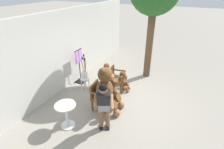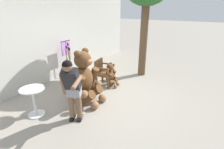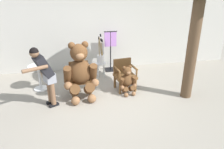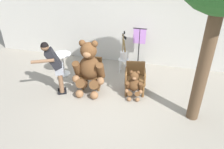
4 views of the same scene
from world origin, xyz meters
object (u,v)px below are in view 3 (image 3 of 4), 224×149
(white_stool, at_px, (101,66))
(round_side_table, at_px, (39,75))
(brush_bucket, at_px, (101,57))
(wooden_chair_right, at_px, (124,74))
(teddy_bear_large, at_px, (80,71))
(teddy_bear_small, at_px, (127,80))
(wooden_chair_left, at_px, (80,77))
(clothing_display_stand, at_px, (111,50))
(person_visitor, at_px, (44,72))

(white_stool, height_order, round_side_table, round_side_table)
(brush_bucket, bearing_deg, white_stool, 108.81)
(wooden_chair_right, height_order, teddy_bear_large, teddy_bear_large)
(teddy_bear_large, xyz_separation_m, teddy_bear_small, (1.26, -0.02, -0.34))
(wooden_chair_left, xyz_separation_m, round_side_table, (-1.12, 0.40, -0.01))
(clothing_display_stand, bearing_deg, wooden_chair_right, -85.33)
(clothing_display_stand, bearing_deg, white_stool, -129.92)
(person_visitor, xyz_separation_m, clothing_display_stand, (1.95, 2.11, -0.19))
(person_visitor, bearing_deg, white_stool, 46.43)
(teddy_bear_large, xyz_separation_m, round_side_table, (-1.13, 0.66, -0.29))
(wooden_chair_right, bearing_deg, white_stool, 117.62)
(wooden_chair_left, bearing_deg, wooden_chair_right, -0.02)
(person_visitor, xyz_separation_m, brush_bucket, (1.55, 1.62, -0.26))
(wooden_chair_left, xyz_separation_m, teddy_bear_small, (1.27, -0.28, -0.07))
(wooden_chair_right, relative_size, white_stool, 1.87)
(clothing_display_stand, bearing_deg, teddy_bear_small, -85.55)
(brush_bucket, bearing_deg, wooden_chair_right, -62.35)
(person_visitor, height_order, white_stool, person_visitor)
(teddy_bear_small, bearing_deg, clothing_display_stand, 94.45)
(wooden_chair_left, bearing_deg, clothing_display_stand, 53.23)
(teddy_bear_large, xyz_separation_m, brush_bucket, (0.71, 1.28, -0.08))
(teddy_bear_large, bearing_deg, clothing_display_stand, 57.80)
(person_visitor, relative_size, white_stool, 3.34)
(wooden_chair_right, xyz_separation_m, white_stool, (-0.53, 1.02, -0.11))
(brush_bucket, relative_size, round_side_table, 1.31)
(person_visitor, relative_size, clothing_display_stand, 1.13)
(teddy_bear_large, relative_size, clothing_display_stand, 1.10)
(wooden_chair_right, bearing_deg, clothing_display_stand, 94.67)
(teddy_bear_large, height_order, teddy_bear_small, teddy_bear_large)
(wooden_chair_left, xyz_separation_m, white_stool, (0.72, 1.02, -0.11))
(wooden_chair_left, xyz_separation_m, person_visitor, (-0.83, -0.60, 0.45))
(teddy_bear_large, bearing_deg, person_visitor, -157.81)
(teddy_bear_large, height_order, clothing_display_stand, teddy_bear_large)
(person_visitor, height_order, round_side_table, person_visitor)
(wooden_chair_right, distance_m, clothing_display_stand, 1.54)
(white_stool, xyz_separation_m, clothing_display_stand, (0.41, 0.49, 0.36))
(wooden_chair_left, height_order, teddy_bear_large, teddy_bear_large)
(wooden_chair_left, bearing_deg, round_side_table, 160.37)
(wooden_chair_right, distance_m, teddy_bear_large, 1.29)
(brush_bucket, height_order, clothing_display_stand, brush_bucket)
(white_stool, xyz_separation_m, round_side_table, (-1.83, -0.62, 0.09))
(teddy_bear_small, distance_m, person_visitor, 2.18)
(wooden_chair_right, relative_size, round_side_table, 1.19)
(wooden_chair_left, height_order, teddy_bear_small, wooden_chair_left)
(white_stool, height_order, clothing_display_stand, clothing_display_stand)
(person_visitor, relative_size, brush_bucket, 1.63)
(teddy_bear_large, distance_m, white_stool, 1.51)
(wooden_chair_right, distance_m, white_stool, 1.16)
(teddy_bear_large, relative_size, round_side_table, 2.08)
(teddy_bear_small, bearing_deg, wooden_chair_right, 93.31)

